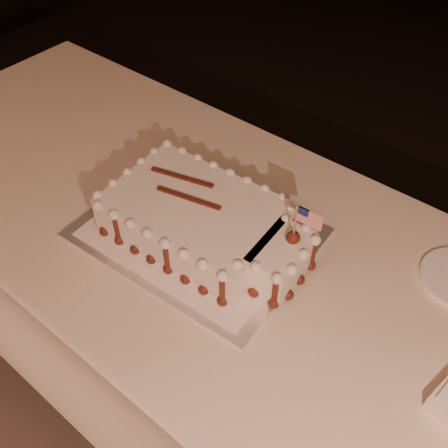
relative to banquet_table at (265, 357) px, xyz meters
The scene contains 4 objects.
banquet_table is the anchor object (origin of this frame).
cake_board 0.43m from the banquet_table, behind, with size 0.51×0.38×0.01m, color white.
doily 0.43m from the banquet_table, behind, with size 0.45×0.34×0.00m, color white.
sheet_cake 0.46m from the banquet_table, behind, with size 0.49×0.30×0.19m.
Camera 1 is at (0.34, 0.00, 1.59)m, focal length 40.00 mm.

